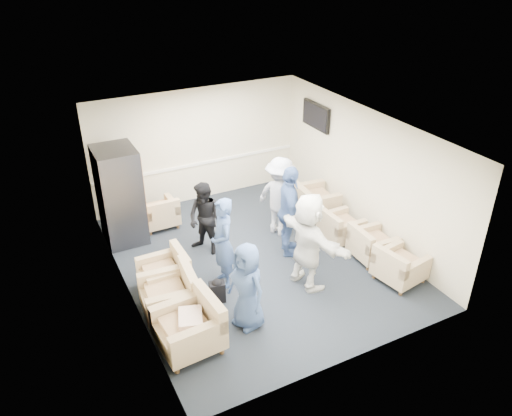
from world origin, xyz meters
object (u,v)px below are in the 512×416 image
armchair_left_near (192,328)px  armchair_corner (160,214)px  armchair_right_near (398,267)px  armchair_right_midfar (339,228)px  armchair_left_far (167,274)px  armchair_right_far (311,203)px  person_mid_left (223,243)px  armchair_right_midnear (370,245)px  person_back_left (205,219)px  person_back_right (280,197)px  person_front_right (308,241)px  vending_machine (120,195)px  person_front_left (247,286)px  armchair_left_mid (172,295)px  person_mid_right (289,212)px

armchair_left_near → armchair_corner: 3.82m
armchair_right_near → armchair_right_midfar: armchair_right_near is taller
armchair_left_far → armchair_right_far: bearing=105.3°
person_mid_left → armchair_right_midnear: bearing=87.0°
armchair_right_near → armchair_corner: (-3.27, 3.91, -0.01)m
armchair_right_near → person_mid_left: (-2.85, 1.41, 0.55)m
person_back_left → person_back_right: 1.68m
armchair_right_far → person_front_right: (-1.41, -2.06, 0.55)m
armchair_right_midfar → person_back_left: 2.79m
armchair_left_far → vending_machine: size_ratio=0.40×
armchair_corner → person_front_right: (1.74, -3.22, 0.62)m
armchair_right_far → armchair_corner: armchair_right_far is taller
armchair_left_near → armchair_corner: bearing=165.8°
armchair_left_near → armchair_right_midnear: (3.96, 0.67, -0.06)m
armchair_left_near → vending_machine: vending_machine is taller
armchair_right_far → person_front_left: person_front_left is taller
armchair_left_mid → armchair_right_midfar: 3.86m
person_back_left → person_mid_right: 1.65m
person_back_left → person_back_right: bearing=59.7°
armchair_left_far → person_mid_left: (0.97, -0.30, 0.54)m
person_front_left → person_mid_left: person_mid_left is taller
armchair_left_far → person_mid_right: 2.60m
armchair_left_near → person_mid_right: size_ratio=0.52×
armchair_left_far → person_front_right: (2.30, -1.01, 0.60)m
vending_machine → person_front_left: bearing=-72.6°
person_back_left → person_mid_left: bearing=-35.0°
armchair_right_midfar → armchair_corner: size_ratio=1.00×
person_back_left → armchair_right_near: bearing=17.9°
armchair_right_far → person_front_left: (-2.84, -2.54, 0.39)m
armchair_left_far → armchair_right_far: armchair_right_far is taller
armchair_left_near → person_back_left: (1.19, 2.38, 0.39)m
armchair_left_far → armchair_right_near: armchair_left_far is taller
armchair_right_near → vending_machine: vending_machine is taller
armchair_left_near → armchair_right_midfar: 4.10m
vending_machine → person_mid_left: size_ratio=1.17×
armchair_left_mid → person_mid_right: bearing=109.3°
armchair_right_far → person_front_left: bearing=135.9°
person_back_left → person_mid_right: size_ratio=0.80×
person_front_left → person_back_right: size_ratio=0.88×
armchair_left_mid → armchair_corner: 2.93m
armchair_right_near → person_back_right: (-1.07, 2.50, 0.55)m
vending_machine → person_front_right: 4.00m
person_front_left → armchair_right_near: bearing=70.8°
person_mid_left → person_mid_right: 1.58m
vending_machine → armchair_left_far: bearing=-83.2°
armchair_corner → person_mid_left: person_mid_left is taller
armchair_left_near → vending_machine: size_ratio=0.48×
armchair_right_midnear → person_mid_right: bearing=57.3°
armchair_right_midfar → person_mid_left: 2.79m
vending_machine → person_mid_right: vending_machine is taller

